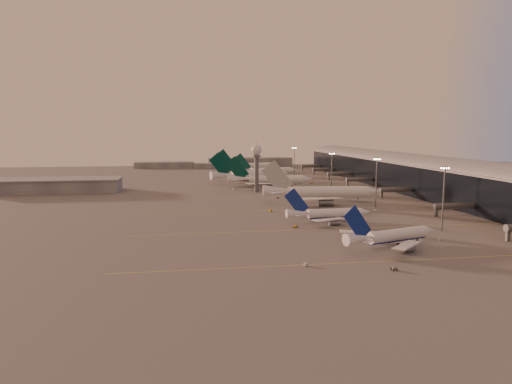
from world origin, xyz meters
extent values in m
plane|color=#595757|center=(0.00, 0.00, 0.00)|extent=(700.00, 700.00, 0.00)
cube|color=#E6D051|center=(30.00, -35.00, 0.01)|extent=(180.00, 0.25, 0.02)
cube|color=#E6D051|center=(30.00, 10.00, 0.01)|extent=(180.00, 0.25, 0.02)
cube|color=#E6D051|center=(30.00, 55.00, 0.01)|extent=(180.00, 0.25, 0.02)
cube|color=#E6D051|center=(30.00, 100.00, 0.01)|extent=(180.00, 0.25, 0.02)
cube|color=#E6D051|center=(30.00, 150.00, 0.01)|extent=(180.00, 0.25, 0.02)
cube|color=black|center=(108.00, 110.00, 9.00)|extent=(36.00, 360.00, 18.00)
cylinder|color=gray|center=(108.00, 110.00, 18.00)|extent=(10.08, 360.00, 10.08)
cube|color=gray|center=(108.00, 110.00, 18.20)|extent=(40.00, 362.00, 0.80)
cube|color=#525459|center=(72.00, -18.00, 2.20)|extent=(1.20, 1.20, 4.40)
cylinder|color=#525459|center=(82.00, 28.00, 4.50)|extent=(22.00, 2.80, 2.80)
cube|color=#525459|center=(72.00, 28.00, 2.20)|extent=(1.20, 1.20, 4.40)
cylinder|color=#525459|center=(82.00, 86.00, 4.50)|extent=(22.00, 2.80, 2.80)
cube|color=#525459|center=(72.00, 86.00, 2.20)|extent=(1.20, 1.20, 4.40)
cylinder|color=#525459|center=(82.00, 142.00, 4.50)|extent=(22.00, 2.80, 2.80)
cube|color=#525459|center=(72.00, 142.00, 2.20)|extent=(1.20, 1.20, 4.40)
cylinder|color=#525459|center=(82.00, 184.00, 4.50)|extent=(22.00, 2.80, 2.80)
cube|color=#525459|center=(72.00, 184.00, 2.20)|extent=(1.20, 1.20, 4.40)
cylinder|color=#525459|center=(82.00, 226.00, 4.50)|extent=(22.00, 2.80, 2.80)
cube|color=#525459|center=(72.00, 226.00, 2.20)|extent=(1.20, 1.20, 4.40)
cylinder|color=#525459|center=(82.00, 266.00, 4.50)|extent=(22.00, 2.80, 2.80)
cube|color=#525459|center=(72.00, 266.00, 2.20)|extent=(1.20, 1.20, 4.40)
cube|color=slate|center=(-120.00, 140.00, 4.00)|extent=(80.00, 25.00, 8.00)
cube|color=gray|center=(-120.00, 140.00, 8.20)|extent=(82.00, 27.00, 0.60)
cylinder|color=#525459|center=(5.00, 120.00, 11.00)|extent=(2.60, 2.60, 22.00)
cylinder|color=#525459|center=(5.00, 120.00, 22.50)|extent=(5.20, 5.20, 1.20)
sphere|color=silver|center=(5.00, 120.00, 26.40)|extent=(6.40, 6.40, 6.40)
cylinder|color=#525459|center=(5.00, 120.00, 30.10)|extent=(0.16, 0.16, 2.00)
cylinder|color=#525459|center=(58.00, 0.00, 12.50)|extent=(0.56, 0.56, 25.00)
cube|color=#525459|center=(58.00, 0.00, 24.50)|extent=(3.60, 0.25, 0.25)
sphere|color=#FFEABF|center=(56.50, 0.00, 24.10)|extent=(0.56, 0.56, 0.56)
sphere|color=#FFEABF|center=(57.50, 0.00, 24.10)|extent=(0.56, 0.56, 0.56)
sphere|color=#FFEABF|center=(58.50, 0.00, 24.10)|extent=(0.56, 0.56, 0.56)
sphere|color=#FFEABF|center=(59.50, 0.00, 24.10)|extent=(0.56, 0.56, 0.56)
cylinder|color=#525459|center=(55.00, 55.00, 12.50)|extent=(0.56, 0.56, 25.00)
cube|color=#525459|center=(55.00, 55.00, 24.50)|extent=(3.60, 0.25, 0.25)
sphere|color=#FFEABF|center=(53.50, 55.00, 24.10)|extent=(0.56, 0.56, 0.56)
sphere|color=#FFEABF|center=(54.50, 55.00, 24.10)|extent=(0.56, 0.56, 0.56)
sphere|color=#FFEABF|center=(55.50, 55.00, 24.10)|extent=(0.56, 0.56, 0.56)
sphere|color=#FFEABF|center=(56.50, 55.00, 24.10)|extent=(0.56, 0.56, 0.56)
cylinder|color=#525459|center=(50.00, 110.00, 12.50)|extent=(0.56, 0.56, 25.00)
cube|color=#525459|center=(50.00, 110.00, 24.50)|extent=(3.60, 0.25, 0.25)
sphere|color=#FFEABF|center=(48.50, 110.00, 24.10)|extent=(0.56, 0.56, 0.56)
sphere|color=#FFEABF|center=(49.50, 110.00, 24.10)|extent=(0.56, 0.56, 0.56)
sphere|color=#FFEABF|center=(50.50, 110.00, 24.10)|extent=(0.56, 0.56, 0.56)
sphere|color=#FFEABF|center=(51.50, 110.00, 24.10)|extent=(0.56, 0.56, 0.56)
cylinder|color=#525459|center=(48.00, 200.00, 12.50)|extent=(0.56, 0.56, 25.00)
cube|color=#525459|center=(48.00, 200.00, 24.50)|extent=(3.60, 0.25, 0.25)
sphere|color=#FFEABF|center=(46.50, 200.00, 24.10)|extent=(0.56, 0.56, 0.56)
sphere|color=#FFEABF|center=(47.50, 200.00, 24.10)|extent=(0.56, 0.56, 0.56)
sphere|color=#FFEABF|center=(48.50, 200.00, 24.10)|extent=(0.56, 0.56, 0.56)
sphere|color=#FFEABF|center=(49.50, 200.00, 24.10)|extent=(0.56, 0.56, 0.56)
cube|color=slate|center=(-60.00, 320.00, 3.00)|extent=(60.00, 18.00, 6.00)
cube|color=slate|center=(30.00, 330.00, 4.50)|extent=(90.00, 20.00, 9.00)
cube|color=slate|center=(-10.00, 310.00, 2.50)|extent=(40.00, 15.00, 5.00)
cylinder|color=silver|center=(31.05, -18.62, 3.24)|extent=(23.44, 10.92, 3.97)
cylinder|color=navy|center=(31.05, -18.62, 2.35)|extent=(22.65, 9.72, 2.86)
cone|color=silver|center=(44.31, -14.37, 3.24)|extent=(5.52, 5.16, 3.97)
cone|color=silver|center=(15.28, -23.69, 3.74)|extent=(10.53, 6.78, 3.97)
cube|color=silver|center=(28.58, -29.68, 2.55)|extent=(14.58, 14.83, 1.25)
cylinder|color=gray|center=(30.58, -26.61, 0.73)|extent=(5.09, 3.84, 2.58)
cube|color=gray|center=(30.58, -26.61, 1.85)|extent=(0.38, 0.34, 1.59)
cube|color=silver|center=(22.60, -11.06, 2.55)|extent=(17.31, 6.84, 1.25)
cylinder|color=gray|center=(26.02, -12.40, 0.73)|extent=(5.09, 3.84, 2.58)
cube|color=gray|center=(26.02, -12.40, 1.85)|extent=(0.38, 0.34, 1.59)
cube|color=navy|center=(14.81, -23.84, 8.65)|extent=(10.50, 3.68, 11.84)
cube|color=silver|center=(16.69, -27.98, 3.84)|extent=(4.43, 4.35, 0.26)
cube|color=silver|center=(13.93, -19.37, 3.84)|extent=(4.71, 2.32, 0.26)
cylinder|color=black|center=(39.50, -15.91, 0.52)|extent=(0.52, 0.52, 1.05)
cylinder|color=black|center=(28.55, -17.01, 0.58)|extent=(1.26, 0.85, 1.15)
cylinder|color=black|center=(29.96, -21.39, 0.58)|extent=(1.26, 0.85, 1.15)
cylinder|color=silver|center=(23.24, 23.75, 3.15)|extent=(22.81, 4.84, 3.86)
cylinder|color=navy|center=(23.24, 23.75, 2.28)|extent=(22.31, 3.74, 2.78)
cone|color=silver|center=(36.75, 24.34, 3.15)|extent=(4.55, 4.05, 3.86)
cone|color=silver|center=(7.17, 23.05, 3.63)|extent=(9.66, 4.27, 3.86)
cube|color=silver|center=(18.09, 14.03, 2.47)|extent=(16.05, 11.59, 1.21)
cylinder|color=gray|center=(20.75, 16.39, 0.71)|extent=(4.49, 2.70, 2.51)
cube|color=gray|center=(20.75, 16.39, 1.80)|extent=(0.32, 0.27, 1.54)
cube|color=silver|center=(17.26, 32.99, 2.47)|extent=(16.43, 10.49, 1.21)
cylinder|color=gray|center=(20.12, 30.87, 0.71)|extent=(4.49, 2.70, 2.51)
cube|color=gray|center=(20.12, 30.87, 1.80)|extent=(0.32, 0.27, 1.54)
cube|color=navy|center=(6.69, 23.03, 8.40)|extent=(10.59, 0.82, 11.50)
cube|color=silver|center=(7.39, 18.67, 3.73)|extent=(4.64, 3.54, 0.25)
cube|color=silver|center=(7.01, 27.44, 3.73)|extent=(4.68, 3.26, 0.25)
cylinder|color=black|center=(31.84, 24.13, 0.51)|extent=(0.51, 0.51, 1.02)
cylinder|color=black|center=(21.31, 25.90, 0.56)|extent=(1.14, 0.56, 1.12)
cylinder|color=black|center=(21.51, 21.44, 0.56)|extent=(1.14, 0.56, 1.12)
cylinder|color=silver|center=(37.99, 74.66, 4.26)|extent=(39.77, 10.66, 6.14)
cylinder|color=silver|center=(37.99, 74.66, 2.88)|extent=(38.79, 8.86, 4.42)
cone|color=silver|center=(61.30, 71.95, 4.26)|extent=(8.27, 6.98, 6.14)
cone|color=silver|center=(10.27, 77.90, 5.03)|extent=(17.09, 8.01, 6.14)
cube|color=silver|center=(26.57, 59.53, 3.19)|extent=(28.67, 16.37, 1.82)
cylinder|color=gray|center=(31.74, 62.82, 0.69)|extent=(8.02, 4.85, 3.99)
cube|color=gray|center=(31.74, 62.82, 2.11)|extent=(0.32, 0.28, 2.46)
cube|color=silver|center=(30.35, 92.02, 3.19)|extent=(26.94, 21.43, 1.82)
cylinder|color=gray|center=(34.63, 87.63, 0.69)|extent=(8.02, 4.85, 3.99)
cube|color=gray|center=(34.63, 87.63, 2.11)|extent=(0.32, 0.28, 2.46)
cube|color=#9DA0A4|center=(9.45, 77.99, 12.29)|extent=(16.96, 2.32, 18.23)
cube|color=silver|center=(9.06, 70.37, 5.18)|extent=(8.13, 5.21, 0.25)
cube|color=silver|center=(10.82, 85.49, 5.18)|extent=(7.95, 6.51, 0.25)
cylinder|color=black|center=(52.83, 72.93, 0.50)|extent=(0.50, 0.50, 0.99)
cylinder|color=black|center=(35.09, 77.20, 0.55)|extent=(1.14, 0.62, 1.09)
cylinder|color=black|center=(34.58, 72.87, 0.55)|extent=(1.14, 0.62, 1.09)
cylinder|color=silver|center=(21.81, 143.54, 4.06)|extent=(35.91, 8.25, 5.74)
cylinder|color=silver|center=(21.81, 143.54, 2.77)|extent=(35.08, 6.60, 4.13)
cone|color=silver|center=(43.00, 142.04, 4.06)|extent=(7.28, 6.21, 5.74)
cone|color=silver|center=(-3.38, 145.34, 4.78)|extent=(15.29, 6.79, 5.74)
cube|color=silver|center=(12.00, 129.24, 3.05)|extent=(26.04, 15.95, 1.70)
cylinder|color=gray|center=(16.60, 132.46, 0.69)|extent=(7.14, 4.21, 3.73)
cube|color=gray|center=(16.60, 132.46, 2.05)|extent=(0.31, 0.27, 2.30)
cube|color=silver|center=(14.13, 159.10, 3.05)|extent=(25.07, 18.79, 1.70)
cylinder|color=gray|center=(18.22, 155.26, 0.69)|extent=(7.14, 4.21, 3.73)
cube|color=gray|center=(18.22, 155.26, 2.05)|extent=(0.31, 0.27, 2.30)
cube|color=#03342C|center=(-4.13, 145.39, 11.63)|extent=(15.77, 1.47, 16.99)
cube|color=silver|center=(-4.12, 138.48, 4.92)|extent=(7.35, 4.97, 0.25)
cube|color=silver|center=(-3.14, 152.23, 4.92)|extent=(7.26, 5.69, 0.25)
cylinder|color=black|center=(35.30, 142.58, 0.49)|extent=(0.49, 0.49, 0.99)
cylinder|color=black|center=(19.10, 145.92, 0.54)|extent=(1.12, 0.57, 1.09)
cylinder|color=black|center=(18.79, 141.58, 0.54)|extent=(1.12, 0.57, 1.09)
cylinder|color=silver|center=(13.10, 174.05, 4.39)|extent=(38.68, 16.92, 6.21)
cylinder|color=silver|center=(13.10, 174.05, 2.99)|extent=(37.44, 15.03, 4.47)
cone|color=silver|center=(35.12, 180.59, 4.39)|extent=(8.91, 8.08, 6.21)
cone|color=silver|center=(-13.10, 166.27, 5.17)|extent=(17.25, 10.55, 6.21)
cube|color=silver|center=(8.61, 155.82, 3.30)|extent=(24.47, 24.23, 1.84)
cylinder|color=gray|center=(12.04, 160.83, 0.75)|extent=(8.29, 5.99, 4.04)
cube|color=gray|center=(12.04, 160.83, 2.22)|extent=(0.38, 0.35, 2.48)
cube|color=silver|center=(-0.61, 186.87, 3.30)|extent=(28.68, 11.90, 1.84)
cylinder|color=gray|center=(5.00, 184.54, 0.75)|extent=(8.29, 5.99, 4.04)
cube|color=gray|center=(5.00, 184.54, 2.22)|extent=(0.38, 0.35, 2.48)
cube|color=#03342C|center=(-13.87, 166.04, 12.58)|extent=(16.48, 5.22, 18.38)
cube|color=silver|center=(-11.24, 159.05, 5.32)|extent=(7.38, 7.10, 0.27)
cube|color=silver|center=(-15.48, 173.34, 5.32)|extent=(7.81, 3.98, 0.27)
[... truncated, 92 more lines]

